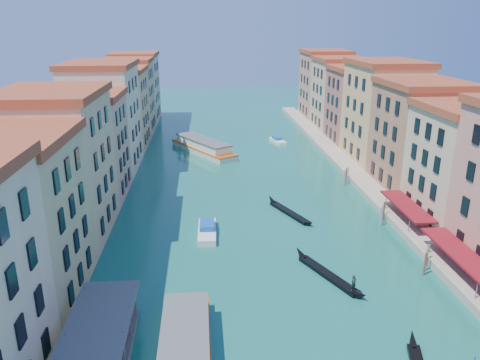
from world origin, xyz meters
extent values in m
cube|color=tan|center=(-26.00, 23.50, 8.50)|extent=(12.00, 15.00, 17.00)
cube|color=tan|center=(-26.00, 39.50, 9.50)|extent=(12.00, 17.00, 19.00)
cube|color=#944220|center=(-26.00, 39.50, 19.50)|extent=(12.80, 17.40, 1.00)
cube|color=tan|center=(-26.00, 55.00, 8.25)|extent=(12.00, 14.00, 16.50)
cube|color=#944220|center=(-26.00, 55.00, 17.00)|extent=(12.80, 14.40, 1.00)
cube|color=beige|center=(-26.00, 71.00, 10.00)|extent=(12.00, 18.00, 20.00)
cube|color=#944220|center=(-26.00, 71.00, 20.50)|extent=(12.80, 18.40, 1.00)
cube|color=tan|center=(-26.00, 88.00, 8.75)|extent=(12.00, 16.00, 17.50)
cube|color=#944220|center=(-26.00, 88.00, 18.00)|extent=(12.80, 16.40, 1.00)
cube|color=tan|center=(-26.00, 103.50, 9.25)|extent=(12.00, 15.00, 18.50)
cube|color=#944220|center=(-26.00, 103.50, 19.00)|extent=(12.80, 15.40, 1.00)
cube|color=#C3B089|center=(-26.00, 119.50, 9.50)|extent=(12.00, 17.00, 19.00)
cube|color=#944220|center=(-26.00, 119.50, 19.50)|extent=(12.80, 17.40, 1.00)
cube|color=#CFAC85|center=(30.00, 39.00, 8.25)|extent=(12.00, 14.00, 16.50)
cube|color=#944220|center=(30.00, 39.00, 17.00)|extent=(12.80, 14.40, 1.00)
cube|color=#A8684B|center=(30.00, 54.00, 9.00)|extent=(12.00, 16.00, 18.00)
cube|color=#944220|center=(30.00, 54.00, 18.50)|extent=(12.80, 16.40, 1.00)
cube|color=tan|center=(30.00, 71.00, 10.00)|extent=(12.00, 18.00, 20.00)
cube|color=#944220|center=(30.00, 71.00, 20.50)|extent=(12.80, 18.40, 1.00)
cube|color=#A55B4F|center=(30.00, 87.50, 8.75)|extent=(12.00, 15.00, 17.50)
cube|color=#944220|center=(30.00, 87.50, 18.00)|extent=(12.80, 15.40, 1.00)
cube|color=tan|center=(30.00, 103.00, 9.25)|extent=(12.00, 16.00, 18.50)
cube|color=#944220|center=(30.00, 103.00, 19.00)|extent=(12.80, 16.40, 1.00)
cube|color=#B3795C|center=(30.00, 119.50, 9.75)|extent=(12.00, 17.00, 19.50)
cube|color=#944220|center=(30.00, 119.50, 20.00)|extent=(12.80, 17.40, 1.00)
cube|color=gray|center=(22.00, 65.00, 0.50)|extent=(4.00, 140.00, 1.00)
cube|color=maroon|center=(22.20, 23.50, 3.00)|extent=(3.20, 15.30, 0.25)
cylinder|color=#5B5B5D|center=(20.80, 18.40, 1.50)|extent=(0.12, 0.12, 3.00)
cylinder|color=#5B5B5D|center=(20.80, 28.60, 1.50)|extent=(0.12, 0.12, 3.00)
cube|color=maroon|center=(22.20, 39.00, 3.00)|extent=(3.20, 12.60, 0.25)
cylinder|color=#5B5B5D|center=(20.80, 34.80, 1.50)|extent=(0.12, 0.12, 3.00)
cylinder|color=#5B5B5D|center=(20.80, 43.20, 1.50)|extent=(0.12, 0.12, 3.00)
cube|color=#5B5B5D|center=(-16.00, 12.00, 3.50)|extent=(5.40, 16.40, 0.30)
cylinder|color=brown|center=(18.50, 25.00, 1.30)|extent=(0.24, 0.24, 3.20)
cylinder|color=brown|center=(19.10, 26.00, 1.30)|extent=(0.24, 0.24, 3.20)
cylinder|color=brown|center=(19.70, 27.00, 1.30)|extent=(0.24, 0.24, 3.20)
cylinder|color=brown|center=(18.50, 39.00, 1.30)|extent=(0.24, 0.24, 3.20)
cylinder|color=brown|center=(19.10, 40.00, 1.30)|extent=(0.24, 0.24, 3.20)
cylinder|color=brown|center=(19.70, 41.00, 1.30)|extent=(0.24, 0.24, 3.20)
cylinder|color=brown|center=(18.50, 57.00, 1.30)|extent=(0.24, 0.24, 3.20)
cylinder|color=brown|center=(19.10, 58.00, 1.30)|extent=(0.24, 0.24, 3.20)
cylinder|color=brown|center=(19.70, 59.00, 1.30)|extent=(0.24, 0.24, 3.20)
cylinder|color=brown|center=(-18.50, 12.00, 1.30)|extent=(0.24, 0.24, 3.20)
cylinder|color=brown|center=(-18.50, 16.00, 1.30)|extent=(0.24, 0.24, 3.20)
cube|color=white|center=(-8.65, 10.77, 1.84)|extent=(3.94, 15.53, 1.55)
cube|color=#5B5B5D|center=(-8.65, 10.77, 2.76)|extent=(4.23, 16.01, 0.24)
cube|color=silver|center=(-6.83, 81.78, 0.63)|extent=(14.88, 20.30, 1.25)
cube|color=white|center=(-6.83, 81.78, 1.99)|extent=(12.26, 16.46, 1.67)
cube|color=#5B5B5D|center=(-6.83, 81.78, 2.98)|extent=(12.80, 17.07, 0.26)
cube|color=#BF4F0B|center=(-6.83, 81.78, 1.20)|extent=(14.92, 20.33, 0.26)
cube|color=black|center=(7.31, 25.44, 0.24)|extent=(5.21, 9.34, 0.49)
cone|color=black|center=(5.01, 30.35, 0.65)|extent=(1.80, 2.39, 1.82)
cone|color=black|center=(9.60, 20.53, 0.54)|extent=(1.65, 2.05, 1.60)
imported|color=#213429|center=(9.05, 21.71, 1.37)|extent=(0.81, 0.69, 1.87)
cone|color=black|center=(11.84, 13.02, 0.60)|extent=(1.41, 2.17, 1.67)
cube|color=black|center=(6.20, 44.40, 0.23)|extent=(4.85, 9.17, 0.47)
cone|color=black|center=(4.10, 49.24, 0.63)|extent=(1.72, 2.32, 1.77)
cone|color=black|center=(8.30, 39.56, 0.53)|extent=(1.57, 1.99, 1.56)
cube|color=white|center=(-6.48, 37.97, 0.44)|extent=(2.61, 7.76, 0.88)
cube|color=#1455A8|center=(-6.47, 38.52, 1.21)|extent=(2.06, 3.35, 0.77)
cube|color=white|center=(11.52, 89.81, 0.37)|extent=(3.57, 6.76, 0.74)
cube|color=#1455A8|center=(11.40, 90.25, 1.01)|extent=(2.30, 3.09, 0.65)
camera|label=1|loc=(-6.57, -21.24, 27.72)|focal=35.00mm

